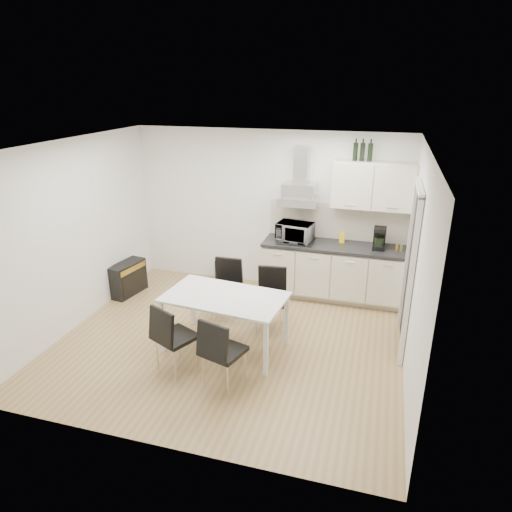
{
  "coord_description": "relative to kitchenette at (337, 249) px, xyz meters",
  "views": [
    {
      "loc": [
        1.82,
        -5.06,
        3.3
      ],
      "look_at": [
        0.24,
        0.43,
        1.1
      ],
      "focal_mm": 32.0,
      "sensor_mm": 36.0,
      "label": 1
    }
  ],
  "objects": [
    {
      "name": "ground",
      "position": [
        -1.18,
        -1.73,
        -0.83
      ],
      "size": [
        4.5,
        4.5,
        0.0
      ],
      "primitive_type": "plane",
      "color": "tan",
      "rests_on": "ground"
    },
    {
      "name": "chair_far_right",
      "position": [
        -0.75,
        -1.25,
        -0.39
      ],
      "size": [
        0.5,
        0.55,
        0.88
      ],
      "primitive_type": null,
      "rotation": [
        0.0,
        0.0,
        3.26
      ],
      "color": "black",
      "rests_on": "ground"
    },
    {
      "name": "kitchenette",
      "position": [
        0.0,
        0.0,
        0.0
      ],
      "size": [
        2.22,
        0.64,
        2.52
      ],
      "color": "beige",
      "rests_on": "ground"
    },
    {
      "name": "chair_near_right",
      "position": [
        -0.93,
        -2.65,
        -0.39
      ],
      "size": [
        0.57,
        0.61,
        0.88
      ],
      "primitive_type": null,
      "rotation": [
        0.0,
        0.0,
        -0.29
      ],
      "color": "black",
      "rests_on": "ground"
    },
    {
      "name": "wall_right",
      "position": [
        1.07,
        -1.73,
        0.47
      ],
      "size": [
        0.1,
        4.0,
        2.6
      ],
      "primitive_type": "cube",
      "color": "white",
      "rests_on": "ground"
    },
    {
      "name": "ceiling",
      "position": [
        -1.18,
        -1.73,
        1.77
      ],
      "size": [
        4.5,
        4.5,
        0.0
      ],
      "primitive_type": "plane",
      "color": "white",
      "rests_on": "wall_back"
    },
    {
      "name": "floor_speaker",
      "position": [
        -2.01,
        0.17,
        -0.67
      ],
      "size": [
        0.25,
        0.24,
        0.33
      ],
      "primitive_type": "cube",
      "rotation": [
        0.0,
        0.0,
        0.43
      ],
      "color": "black",
      "rests_on": "ground"
    },
    {
      "name": "wall_left",
      "position": [
        -3.43,
        -1.73,
        0.47
      ],
      "size": [
        0.1,
        4.0,
        2.6
      ],
      "primitive_type": "cube",
      "color": "white",
      "rests_on": "ground"
    },
    {
      "name": "wall_front",
      "position": [
        -1.18,
        -3.73,
        0.47
      ],
      "size": [
        4.5,
        0.1,
        2.6
      ],
      "primitive_type": "cube",
      "color": "white",
      "rests_on": "ground"
    },
    {
      "name": "doorway",
      "position": [
        1.03,
        -1.18,
        0.22
      ],
      "size": [
        0.08,
        1.04,
        2.1
      ],
      "primitive_type": "cube",
      "color": "white",
      "rests_on": "ground"
    },
    {
      "name": "dining_table",
      "position": [
        -1.18,
        -1.9,
        -0.15
      ],
      "size": [
        1.6,
        1.02,
        0.75
      ],
      "rotation": [
        0.0,
        0.0,
        -0.11
      ],
      "color": "white",
      "rests_on": "ground"
    },
    {
      "name": "wall_back",
      "position": [
        -1.18,
        0.27,
        0.47
      ],
      "size": [
        4.5,
        0.1,
        2.6
      ],
      "primitive_type": "cube",
      "color": "white",
      "rests_on": "ground"
    },
    {
      "name": "chair_near_left",
      "position": [
        -1.58,
        -2.52,
        -0.39
      ],
      "size": [
        0.61,
        0.64,
        0.88
      ],
      "primitive_type": null,
      "rotation": [
        0.0,
        0.0,
        -0.44
      ],
      "color": "black",
      "rests_on": "ground"
    },
    {
      "name": "guitar_amp",
      "position": [
        -3.28,
        -0.8,
        -0.56
      ],
      "size": [
        0.39,
        0.69,
        0.54
      ],
      "rotation": [
        0.0,
        0.0,
        -0.18
      ],
      "color": "black",
      "rests_on": "ground"
    },
    {
      "name": "chair_far_left",
      "position": [
        -1.46,
        -1.12,
        -0.39
      ],
      "size": [
        0.46,
        0.52,
        0.88
      ],
      "primitive_type": null,
      "rotation": [
        0.0,
        0.0,
        3.18
      ],
      "color": "black",
      "rests_on": "ground"
    }
  ]
}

